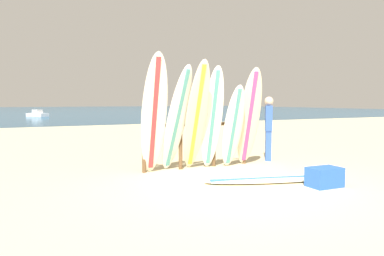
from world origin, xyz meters
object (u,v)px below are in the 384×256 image
object	(u,v)px
small_boat_offshore	(37,114)
cooler_box	(324,177)
surfboard_leaning_center	(212,119)
surfboard_leaning_center_right	(233,127)
surfboard_lying_on_sand	(274,179)
beachgoer_standing	(269,126)
surfboard_leaning_far_left	(154,115)
surfboard_leaning_right	(249,118)
surfboard_rack	(198,137)
surfboard_leaning_center_left	(196,117)
surfboard_leaning_left	(177,120)

from	to	relation	value
small_boat_offshore	cooler_box	size ratio (longest dim) A/B	4.03
surfboard_leaning_center	surfboard_leaning_center_right	bearing A→B (deg)	-4.87
surfboard_lying_on_sand	beachgoer_standing	size ratio (longest dim) A/B	1.70
surfboard_lying_on_sand	cooler_box	size ratio (longest dim) A/B	4.76
surfboard_leaning_far_left	surfboard_leaning_right	distance (m)	2.40
surfboard_rack	surfboard_leaning_center	world-z (taller)	surfboard_leaning_center
surfboard_leaning_far_left	surfboard_leaning_center_left	bearing A→B (deg)	-6.19
surfboard_leaning_far_left	surfboard_leaning_right	xyz separation A→B (m)	(2.40, -0.02, -0.11)
surfboard_leaning_center_left	surfboard_leaning_right	world-z (taller)	surfboard_leaning_center_left
surfboard_leaning_left	small_boat_offshore	distance (m)	31.75
surfboard_lying_on_sand	surfboard_rack	bearing A→B (deg)	110.59
beachgoer_standing	small_boat_offshore	xyz separation A→B (m)	(-4.27, 31.31, -0.67)
surfboard_rack	surfboard_leaning_far_left	distance (m)	1.36
surfboard_leaning_center_right	small_boat_offshore	xyz separation A→B (m)	(-2.87, 31.79, -0.71)
surfboard_leaning_far_left	cooler_box	bearing A→B (deg)	-43.84
surfboard_lying_on_sand	small_boat_offshore	world-z (taller)	small_boat_offshore
surfboard_leaning_center_right	cooler_box	world-z (taller)	surfboard_leaning_center_right
surfboard_leaning_left	surfboard_leaning_center_right	distance (m)	1.41
surfboard_leaning_center_right	surfboard_lying_on_sand	distance (m)	1.76
surfboard_leaning_far_left	surfboard_leaning_center_right	xyz separation A→B (m)	(1.91, -0.08, -0.31)
surfboard_leaning_center	beachgoer_standing	distance (m)	1.99
surfboard_leaning_far_left	surfboard_leaning_left	world-z (taller)	surfboard_leaning_far_left
cooler_box	surfboard_rack	bearing A→B (deg)	116.32
surfboard_lying_on_sand	cooler_box	xyz separation A→B (m)	(0.53, -0.78, 0.14)
small_boat_offshore	beachgoer_standing	bearing A→B (deg)	-82.24
surfboard_leaning_center_right	small_boat_offshore	size ratio (longest dim) A/B	0.80
surfboard_leaning_center_right	surfboard_lying_on_sand	world-z (taller)	surfboard_leaning_center_right
surfboard_leaning_left	beachgoer_standing	xyz separation A→B (m)	(2.79, 0.39, -0.24)
surfboard_rack	surfboard_leaning_center_left	xyz separation A→B (m)	(-0.26, -0.44, 0.49)
surfboard_leaning_right	surfboard_lying_on_sand	xyz separation A→B (m)	(-0.49, -1.55, -1.14)
surfboard_rack	surfboard_leaning_center_left	world-z (taller)	surfboard_leaning_center_left
surfboard_leaning_center_right	surfboard_leaning_center_left	bearing A→B (deg)	-178.48
surfboard_leaning_center	surfboard_leaning_center_right	xyz separation A→B (m)	(0.53, -0.05, -0.20)
surfboard_leaning_center_right	surfboard_leaning_left	bearing A→B (deg)	176.47
surfboard_leaning_far_left	surfboard_leaning_left	distance (m)	0.53
surfboard_lying_on_sand	surfboard_leaning_far_left	bearing A→B (deg)	140.67
small_boat_offshore	surfboard_leaning_center	bearing A→B (deg)	-85.78
surfboard_leaning_center_left	cooler_box	world-z (taller)	surfboard_leaning_center_left
surfboard_leaning_center_right	cooler_box	size ratio (longest dim) A/B	3.24
surfboard_leaning_right	surfboard_leaning_left	bearing A→B (deg)	179.17
surfboard_lying_on_sand	small_boat_offshore	distance (m)	33.40
surfboard_rack	surfboard_lying_on_sand	world-z (taller)	surfboard_rack
surfboard_leaning_center_left	beachgoer_standing	xyz separation A→B (m)	(2.37, 0.51, -0.29)
surfboard_lying_on_sand	surfboard_leaning_center	bearing A→B (deg)	109.03
cooler_box	surfboard_leaning_center_left	bearing A→B (deg)	125.24
surfboard_lying_on_sand	surfboard_leaning_right	bearing A→B (deg)	72.53
surfboard_leaning_far_left	surfboard_lying_on_sand	world-z (taller)	surfboard_leaning_far_left
surfboard_leaning_center_left	beachgoer_standing	distance (m)	2.44
small_boat_offshore	cooler_box	xyz separation A→B (m)	(3.41, -34.06, -0.08)
surfboard_lying_on_sand	cooler_box	world-z (taller)	cooler_box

